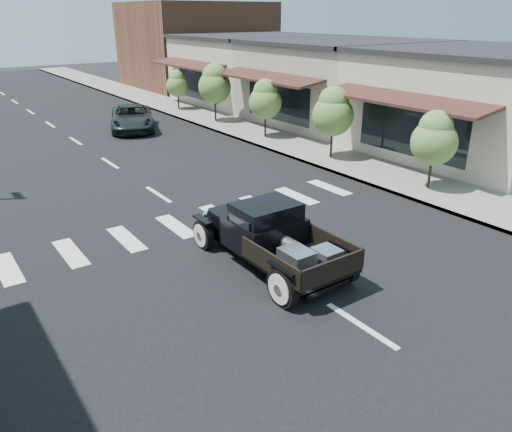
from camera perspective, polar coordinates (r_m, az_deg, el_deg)
ground at (r=12.85m, az=2.19°, el=-6.24°), size 120.00×120.00×0.00m
road at (r=25.67m, az=-18.65°, el=7.25°), size 14.00×80.00×0.02m
road_markings at (r=21.08m, az=-14.51°, el=4.59°), size 12.00×60.00×0.06m
sidewalk_right at (r=29.11m, az=-2.38°, el=10.17°), size 3.00×80.00×0.15m
storefront_near at (r=25.74m, az=24.50°, el=11.60°), size 10.00×9.00×4.50m
storefront_mid at (r=31.25m, az=10.06°, el=14.74°), size 10.00×9.00×4.50m
storefront_far at (r=38.12m, az=0.16°, el=16.34°), size 10.00×9.00×4.50m
far_building_right at (r=46.76m, az=-6.81°, el=18.81°), size 11.00×10.00×7.00m
small_tree_a at (r=19.08m, az=19.55°, el=6.96°), size 1.64×1.64×2.74m
small_tree_b at (r=22.37m, az=8.73°, el=10.39°), size 1.79×1.79×2.99m
small_tree_c at (r=26.14m, az=1.08°, el=12.12°), size 1.69×1.69×2.81m
small_tree_d at (r=30.27m, az=-4.72°, el=13.79°), size 1.91×1.91×3.18m
small_tree_e at (r=34.54m, az=-8.93°, el=14.02°), size 1.47×1.47×2.45m
hotrod_pickup at (r=12.71m, az=1.72°, el=-2.28°), size 2.31×4.93×1.70m
second_car at (r=29.23m, az=-13.98°, el=10.81°), size 3.85×5.36×1.35m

